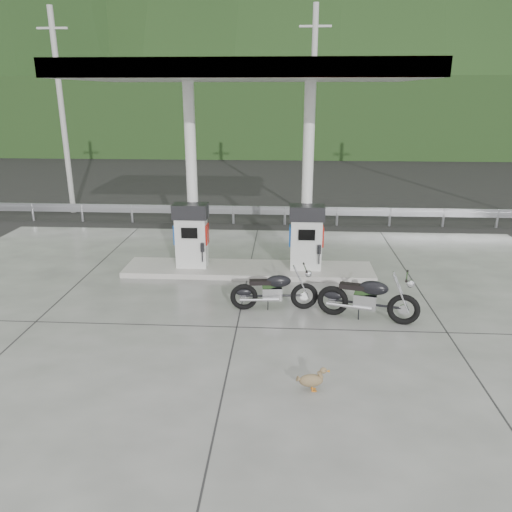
# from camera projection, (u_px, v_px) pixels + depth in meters

# --- Properties ---
(ground) EXTENTS (160.00, 160.00, 0.00)m
(ground) POSITION_uv_depth(u_px,v_px,m) (241.00, 309.00, 11.80)
(ground) COLOR black
(ground) RESTS_ON ground
(forecourt_apron) EXTENTS (18.00, 14.00, 0.02)m
(forecourt_apron) POSITION_uv_depth(u_px,v_px,m) (241.00, 309.00, 11.80)
(forecourt_apron) COLOR #61625D
(forecourt_apron) RESTS_ON ground
(pump_island) EXTENTS (7.00, 1.40, 0.15)m
(pump_island) POSITION_uv_depth(u_px,v_px,m) (249.00, 270.00, 14.14)
(pump_island) COLOR gray
(pump_island) RESTS_ON forecourt_apron
(gas_pump_left) EXTENTS (0.95, 0.55, 1.80)m
(gas_pump_left) POSITION_uv_depth(u_px,v_px,m) (191.00, 236.00, 13.93)
(gas_pump_left) COLOR silver
(gas_pump_left) RESTS_ON pump_island
(gas_pump_right) EXTENTS (0.95, 0.55, 1.80)m
(gas_pump_right) POSITION_uv_depth(u_px,v_px,m) (306.00, 237.00, 13.75)
(gas_pump_right) COLOR silver
(gas_pump_right) RESTS_ON pump_island
(canopy_column_left) EXTENTS (0.30, 0.30, 5.00)m
(canopy_column_left) POSITION_uv_depth(u_px,v_px,m) (192.00, 176.00, 13.81)
(canopy_column_left) COLOR white
(canopy_column_left) RESTS_ON pump_island
(canopy_column_right) EXTENTS (0.30, 0.30, 5.00)m
(canopy_column_right) POSITION_uv_depth(u_px,v_px,m) (308.00, 177.00, 13.63)
(canopy_column_right) COLOR white
(canopy_column_right) RESTS_ON pump_island
(canopy_roof) EXTENTS (8.50, 5.00, 0.40)m
(canopy_roof) POSITION_uv_depth(u_px,v_px,m) (248.00, 72.00, 12.49)
(canopy_roof) COLOR beige
(canopy_roof) RESTS_ON canopy_column_left
(guardrail) EXTENTS (26.00, 0.16, 1.42)m
(guardrail) POSITION_uv_depth(u_px,v_px,m) (259.00, 206.00, 19.16)
(guardrail) COLOR gray
(guardrail) RESTS_ON ground
(road) EXTENTS (60.00, 7.00, 0.01)m
(road) POSITION_uv_depth(u_px,v_px,m) (263.00, 205.00, 22.70)
(road) COLOR black
(road) RESTS_ON ground
(utility_pole_a) EXTENTS (0.22, 0.22, 8.00)m
(utility_pole_a) POSITION_uv_depth(u_px,v_px,m) (62.00, 115.00, 20.01)
(utility_pole_a) COLOR #9A9A95
(utility_pole_a) RESTS_ON ground
(utility_pole_b) EXTENTS (0.22, 0.22, 8.00)m
(utility_pole_b) POSITION_uv_depth(u_px,v_px,m) (312.00, 116.00, 19.44)
(utility_pole_b) COLOR #9A9A95
(utility_pole_b) RESTS_ON ground
(tree_band) EXTENTS (80.00, 6.00, 6.00)m
(tree_band) POSITION_uv_depth(u_px,v_px,m) (274.00, 117.00, 39.30)
(tree_band) COLOR black
(tree_band) RESTS_ON ground
(forested_hills) EXTENTS (100.00, 40.00, 140.00)m
(forested_hills) POSITION_uv_depth(u_px,v_px,m) (279.00, 129.00, 68.68)
(forested_hills) COLOR black
(forested_hills) RESTS_ON ground
(motorcycle_left) EXTENTS (1.97, 0.78, 0.91)m
(motorcycle_left) POSITION_uv_depth(u_px,v_px,m) (274.00, 291.00, 11.63)
(motorcycle_left) COLOR black
(motorcycle_left) RESTS_ON forecourt_apron
(motorcycle_right) EXTENTS (2.22, 1.19, 1.00)m
(motorcycle_right) POSITION_uv_depth(u_px,v_px,m) (368.00, 298.00, 11.08)
(motorcycle_right) COLOR black
(motorcycle_right) RESTS_ON forecourt_apron
(duck) EXTENTS (0.52, 0.21, 0.37)m
(duck) POSITION_uv_depth(u_px,v_px,m) (311.00, 381.00, 8.51)
(duck) COLOR brown
(duck) RESTS_ON forecourt_apron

